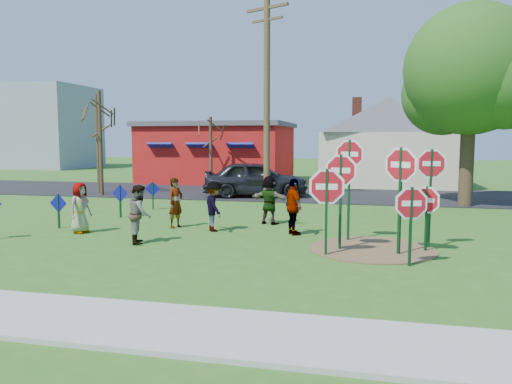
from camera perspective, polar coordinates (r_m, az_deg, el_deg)
ground at (r=14.75m, az=-4.71°, el=-4.88°), size 120.00×120.00×0.00m
sidewalk at (r=8.41m, az=-20.31°, el=-13.40°), size 22.00×1.80×0.08m
road at (r=25.82m, az=3.10°, el=-0.14°), size 120.00×7.50×0.04m
dirt_patch at (r=13.08m, az=13.11°, el=-6.36°), size 3.20×3.20×0.03m
red_building at (r=33.31m, az=-4.30°, el=4.58°), size 9.40×7.69×3.90m
cream_house at (r=31.81m, az=15.07°, el=6.06°), size 9.40×9.40×6.50m
distant_building at (r=54.51m, az=-23.62°, el=6.78°), size 10.00×8.00×8.00m
stop_sign_a at (r=11.99m, az=8.07°, el=-0.13°), size 1.17×0.12×2.25m
stop_sign_b at (r=13.81m, az=10.63°, el=3.18°), size 1.05×0.24×2.93m
stop_sign_c at (r=12.38m, az=16.20°, el=1.78°), size 0.99×0.59×2.75m
stop_sign_d at (r=13.38m, az=19.37°, el=2.08°), size 1.01×0.14×2.68m
stop_sign_e at (r=11.43m, az=17.31°, el=-1.89°), size 0.96×0.28×1.89m
stop_sign_f at (r=13.02m, az=18.95°, el=-1.28°), size 0.76×0.54×1.76m
stop_sign_g at (r=12.64m, az=9.67°, el=1.38°), size 1.08×0.22×2.57m
blue_diamond_b at (r=16.85m, az=-21.65°, el=-1.61°), size 0.60×0.06×1.10m
blue_diamond_c at (r=18.48m, az=-15.27°, el=-0.58°), size 0.64×0.12×1.19m
blue_diamond_d at (r=20.27m, az=-11.72°, el=-0.03°), size 0.58×0.15×1.13m
person_a at (r=15.75m, az=-19.47°, el=-1.71°), size 0.65×0.84×1.52m
person_b at (r=15.98m, az=-9.17°, el=-1.22°), size 0.57×0.68×1.58m
person_c at (r=13.78m, az=-13.14°, el=-2.46°), size 0.85×0.94×1.58m
person_d at (r=15.19m, az=-4.85°, el=-1.63°), size 1.03×1.14×1.54m
person_e at (r=14.58m, az=4.33°, el=-1.70°), size 0.86×1.04×1.66m
person_f at (r=16.42m, az=1.55°, el=-0.92°), size 1.56×0.95×1.60m
suv at (r=24.12m, az=-0.02°, el=1.53°), size 5.39×3.23×1.72m
utility_pole at (r=23.03m, az=1.25°, el=11.19°), size 2.11×1.05×9.24m
leafy_tree at (r=22.57m, az=23.64°, el=12.00°), size 5.83×5.32×8.28m
bare_tree_west at (r=25.86m, az=-17.40°, el=6.97°), size 1.80×1.80×5.16m
bare_tree_east at (r=28.42m, az=-5.20°, el=5.67°), size 1.80×1.80×4.06m
bare_tree_mid at (r=26.86m, az=-17.67°, el=6.79°), size 1.80×1.80×5.07m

